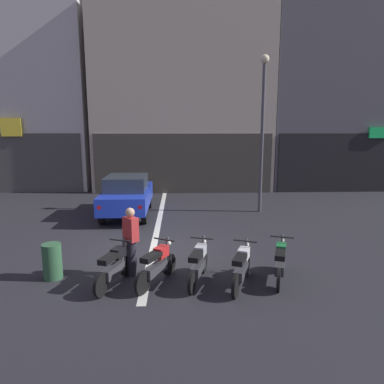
{
  "coord_description": "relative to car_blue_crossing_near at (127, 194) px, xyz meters",
  "views": [
    {
      "loc": [
        0.78,
        -9.53,
        3.54
      ],
      "look_at": [
        1.21,
        2.0,
        1.4
      ],
      "focal_mm": 32.86,
      "sensor_mm": 36.0,
      "label": 1
    }
  ],
  "objects": [
    {
      "name": "ground_plane",
      "position": [
        1.31,
        -4.4,
        -0.89
      ],
      "size": [
        120.0,
        120.0,
        0.0
      ],
      "primitive_type": "plane",
      "color": "#232328"
    },
    {
      "name": "lane_centre_line",
      "position": [
        1.31,
        1.6,
        -0.88
      ],
      "size": [
        0.2,
        18.0,
        0.01
      ],
      "primitive_type": "cube",
      "color": "silver",
      "rests_on": "ground"
    },
    {
      "name": "building_corner_left",
      "position": [
        -8.45,
        9.16,
        6.76
      ],
      "size": [
        10.89,
        7.7,
        15.32
      ],
      "color": "silver",
      "rests_on": "ground"
    },
    {
      "name": "building_mid_block",
      "position": [
        2.33,
        9.16,
        4.13
      ],
      "size": [
        9.9,
        8.62,
        10.06
      ],
      "color": "#B2A893",
      "rests_on": "ground"
    },
    {
      "name": "building_far_right",
      "position": [
        11.35,
        9.16,
        8.79
      ],
      "size": [
        8.05,
        8.62,
        19.38
      ],
      "color": "#56565B",
      "rests_on": "ground"
    },
    {
      "name": "car_blue_crossing_near",
      "position": [
        0.0,
        0.0,
        0.0
      ],
      "size": [
        1.8,
        4.12,
        1.64
      ],
      "color": "black",
      "rests_on": "ground"
    },
    {
      "name": "street_lamp",
      "position": [
        5.5,
        0.49,
        3.02
      ],
      "size": [
        0.36,
        0.36,
        6.35
      ],
      "color": "#47474C",
      "rests_on": "ground"
    },
    {
      "name": "motorcycle_black_row_leftmost",
      "position": [
        0.61,
        -6.39,
        -0.43
      ],
      "size": [
        0.68,
        1.6,
        0.98
      ],
      "color": "black",
      "rests_on": "ground"
    },
    {
      "name": "motorcycle_red_row_left_mid",
      "position": [
        1.57,
        -6.36,
        -0.43
      ],
      "size": [
        0.86,
        1.5,
        0.98
      ],
      "color": "black",
      "rests_on": "ground"
    },
    {
      "name": "motorcycle_silver_row_centre",
      "position": [
        2.52,
        -6.31,
        -0.43
      ],
      "size": [
        0.64,
        1.62,
        0.98
      ],
      "color": "black",
      "rests_on": "ground"
    },
    {
      "name": "motorcycle_white_row_right_mid",
      "position": [
        3.48,
        -6.55,
        -0.43
      ],
      "size": [
        0.74,
        1.58,
        0.98
      ],
      "color": "black",
      "rests_on": "ground"
    },
    {
      "name": "motorcycle_green_row_rightmost",
      "position": [
        4.43,
        -6.29,
        -0.43
      ],
      "size": [
        0.68,
        1.6,
        0.98
      ],
      "color": "black",
      "rests_on": "ground"
    },
    {
      "name": "person_by_motorcycles",
      "position": [
        0.93,
        -5.85,
        -0.03
      ],
      "size": [
        0.41,
        0.41,
        1.67
      ],
      "color": "#23232D",
      "rests_on": "ground"
    },
    {
      "name": "trash_bin",
      "position": [
        -0.92,
        -5.98,
        -0.46
      ],
      "size": [
        0.44,
        0.44,
        0.85
      ],
      "primitive_type": "cylinder",
      "color": "#2D5938",
      "rests_on": "ground"
    }
  ]
}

